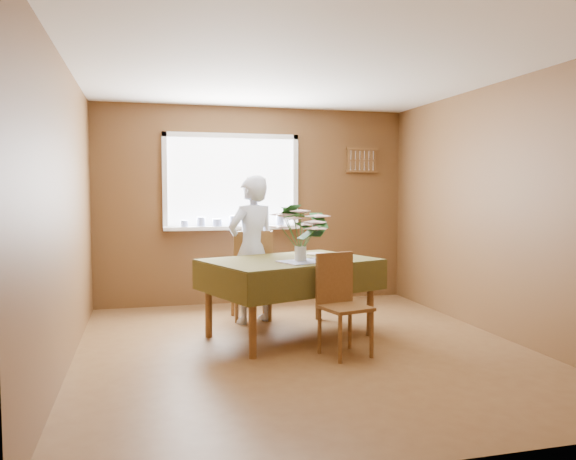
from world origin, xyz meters
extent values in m
plane|color=brown|center=(0.00, 0.00, 0.00)|extent=(4.50, 4.50, 0.00)
plane|color=white|center=(0.00, 0.00, 2.50)|extent=(4.50, 4.50, 0.00)
plane|color=brown|center=(0.00, 2.25, 1.25)|extent=(4.00, 0.00, 4.00)
plane|color=brown|center=(0.00, -2.25, 1.25)|extent=(4.00, 0.00, 4.00)
plane|color=brown|center=(-2.00, 0.00, 1.25)|extent=(0.00, 4.50, 4.50)
plane|color=brown|center=(2.00, 0.00, 1.25)|extent=(0.00, 4.50, 4.50)
cube|color=white|center=(-0.30, 2.23, 1.55)|extent=(1.60, 0.01, 1.10)
cube|color=white|center=(-0.30, 2.22, 2.13)|extent=(1.72, 0.06, 0.06)
cube|color=white|center=(-0.30, 2.22, 0.97)|extent=(1.72, 0.06, 0.06)
cube|color=white|center=(-1.13, 2.22, 1.55)|extent=(0.06, 0.06, 1.22)
cube|color=white|center=(0.53, 2.22, 1.55)|extent=(0.06, 0.06, 1.22)
cube|color=white|center=(-0.30, 2.15, 0.98)|extent=(1.72, 0.20, 0.04)
cylinder|color=white|center=(-0.90, 2.13, 1.04)|extent=(0.09, 0.09, 0.08)
cylinder|color=white|center=(-0.70, 2.13, 1.06)|extent=(0.11, 0.11, 0.12)
cylinder|color=white|center=(-0.50, 2.13, 1.05)|extent=(0.12, 0.12, 0.09)
cylinder|color=white|center=(-0.30, 2.13, 1.06)|extent=(0.10, 0.10, 0.13)
cylinder|color=white|center=(-0.10, 2.13, 1.05)|extent=(0.11, 0.11, 0.10)
cylinder|color=white|center=(0.10, 2.13, 1.04)|extent=(0.09, 0.09, 0.08)
cylinder|color=white|center=(0.30, 2.13, 1.06)|extent=(0.11, 0.11, 0.12)
cube|color=brown|center=(1.45, 2.23, 1.85)|extent=(0.40, 0.03, 0.30)
cube|color=brown|center=(1.45, 2.21, 2.00)|extent=(0.44, 0.04, 0.03)
cube|color=brown|center=(1.45, 2.21, 1.70)|extent=(0.44, 0.04, 0.03)
cylinder|color=brown|center=(-0.50, -0.17, 0.36)|extent=(0.07, 0.07, 0.72)
cylinder|color=brown|center=(0.78, 0.28, 0.36)|extent=(0.07, 0.07, 0.72)
cylinder|color=brown|center=(-0.79, 0.63, 0.36)|extent=(0.07, 0.07, 0.72)
cylinder|color=brown|center=(0.49, 1.08, 0.36)|extent=(0.07, 0.07, 0.72)
cube|color=brown|center=(-0.01, 0.46, 0.74)|extent=(1.77, 1.46, 0.04)
cube|color=#342F13|center=(-0.01, 0.46, 0.76)|extent=(1.85, 1.54, 0.01)
cube|color=#342F13|center=(0.17, -0.05, 0.62)|extent=(1.49, 0.54, 0.28)
cube|color=#342F13|center=(-0.19, 0.96, 0.62)|extent=(1.49, 0.54, 0.28)
cube|color=#342F13|center=(-0.75, 0.19, 0.62)|extent=(0.37, 1.01, 0.28)
cube|color=#342F13|center=(0.74, 0.72, 0.62)|extent=(0.37, 1.01, 0.28)
cube|color=#4985D1|center=(0.08, 0.22, 0.77)|extent=(0.54, 0.47, 0.01)
cylinder|color=brown|center=(-0.04, 1.50, 0.23)|extent=(0.04, 0.04, 0.46)
cylinder|color=brown|center=(-0.41, 1.51, 0.23)|extent=(0.04, 0.04, 0.46)
cylinder|color=brown|center=(-0.06, 1.13, 0.23)|extent=(0.04, 0.04, 0.46)
cylinder|color=brown|center=(-0.42, 1.14, 0.23)|extent=(0.04, 0.04, 0.46)
cube|color=brown|center=(-0.23, 1.32, 0.48)|extent=(0.45, 0.45, 0.03)
cube|color=brown|center=(-0.24, 1.12, 0.75)|extent=(0.43, 0.04, 0.51)
cylinder|color=brown|center=(0.18, -0.49, 0.20)|extent=(0.04, 0.04, 0.41)
cylinder|color=brown|center=(0.50, -0.41, 0.20)|extent=(0.04, 0.04, 0.41)
cylinder|color=brown|center=(0.10, -0.18, 0.20)|extent=(0.04, 0.04, 0.41)
cylinder|color=brown|center=(0.42, -0.10, 0.20)|extent=(0.04, 0.04, 0.41)
cube|color=brown|center=(0.30, -0.29, 0.42)|extent=(0.46, 0.46, 0.03)
cube|color=brown|center=(0.25, -0.12, 0.66)|extent=(0.38, 0.12, 0.45)
imported|color=white|center=(-0.25, 1.14, 0.80)|extent=(0.69, 0.59, 1.61)
cylinder|color=white|center=(0.05, 0.27, 0.84)|extent=(0.11, 0.11, 0.14)
cylinder|color=#33662D|center=(0.05, 0.27, 0.95)|extent=(0.07, 0.07, 0.10)
cylinder|color=white|center=(0.37, 0.75, 0.78)|extent=(0.31, 0.31, 0.01)
cube|color=silver|center=(0.23, 0.29, 0.78)|extent=(0.11, 0.22, 0.00)
camera|label=1|loc=(-1.39, -4.83, 1.44)|focal=35.00mm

